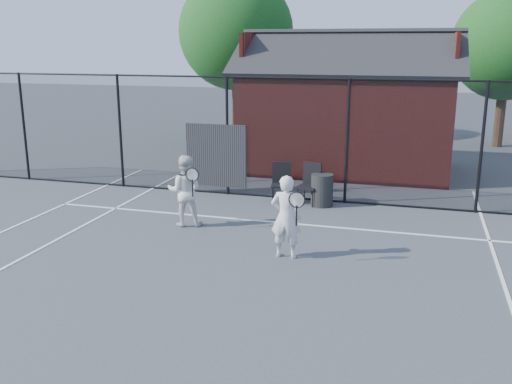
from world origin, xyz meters
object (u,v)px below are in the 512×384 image
(player_back, at_px, (185,191))
(chair_right, at_px, (281,183))
(chair_left, at_px, (309,185))
(player_front, at_px, (286,217))
(waste_bin, at_px, (322,190))
(clubhouse, at_px, (347,117))

(player_back, distance_m, chair_right, 2.78)
(chair_left, bearing_deg, player_front, -71.72)
(chair_right, bearing_deg, waste_bin, -9.46)
(chair_left, xyz_separation_m, chair_right, (-0.68, 0.00, -0.01))
(player_front, bearing_deg, waste_bin, 89.05)
(waste_bin, bearing_deg, clubhouse, 90.04)
(player_back, bearing_deg, waste_bin, 42.19)
(chair_right, bearing_deg, clubhouse, 67.73)
(clubhouse, bearing_deg, player_back, -110.73)
(player_front, xyz_separation_m, chair_left, (-0.27, 3.55, -0.27))
(player_front, distance_m, waste_bin, 3.57)
(player_front, relative_size, chair_left, 1.55)
(clubhouse, height_order, chair_left, clubhouse)
(player_back, distance_m, chair_left, 3.20)
(player_front, relative_size, chair_right, 1.60)
(waste_bin, bearing_deg, chair_left, 180.00)
(chair_left, bearing_deg, chair_right, -166.01)
(clubhouse, bearing_deg, chair_right, -102.80)
(player_back, height_order, chair_right, player_back)
(chair_left, relative_size, waste_bin, 1.28)
(player_back, xyz_separation_m, chair_left, (2.21, 2.30, -0.27))
(chair_left, height_order, chair_right, chair_left)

